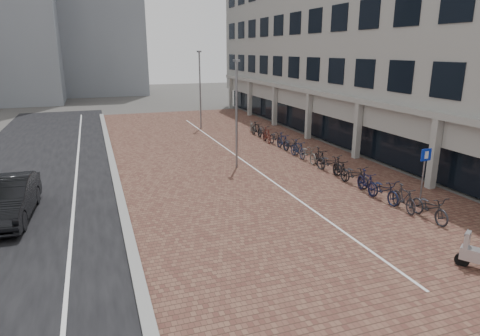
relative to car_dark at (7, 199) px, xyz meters
name	(u,v)px	position (x,y,z in m)	size (l,w,h in m)	color
ground	(303,256)	(9.30, -6.49, -0.81)	(140.00, 140.00, 0.00)	#474442
plaza_brick	(238,160)	(11.30, 5.51, -0.80)	(14.50, 42.00, 0.04)	brown
street_asphalt	(34,178)	(0.30, 5.51, -0.80)	(8.00, 50.00, 0.03)	black
curb	(114,170)	(4.20, 5.51, -0.74)	(0.35, 42.00, 0.14)	gray
lane_line	(76,174)	(2.30, 5.51, -0.79)	(0.12, 44.00, 0.00)	white
parking_line	(241,159)	(11.50, 5.51, -0.77)	(0.10, 30.00, 0.00)	white
office_building	(365,18)	(22.27, 9.51, 7.64)	(8.40, 40.00, 15.00)	gray
car_dark	(7,199)	(0.00, 0.00, 0.00)	(1.71, 4.90, 1.62)	black
parking_sign	(424,168)	(16.09, -4.08, 0.82)	(0.51, 0.10, 2.44)	slate
lamp_near	(237,116)	(10.66, 3.91, 2.08)	(0.12, 0.12, 5.77)	slate
lamp_far	(200,91)	(11.77, 16.16, 2.28)	(0.12, 0.12, 6.17)	slate
bike_row	(308,153)	(14.99, 3.71, -0.29)	(1.19, 20.44, 1.05)	#222228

